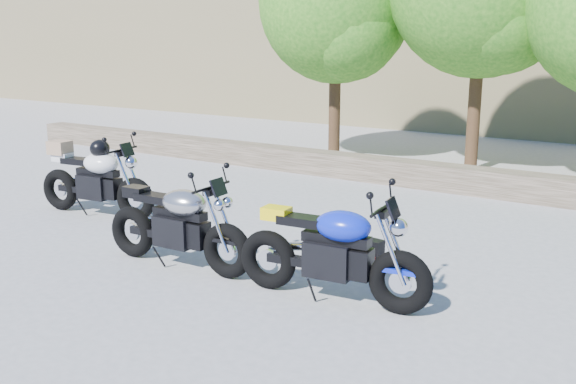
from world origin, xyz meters
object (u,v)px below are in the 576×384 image
object	(u,v)px
backpack	(373,253)
silver_bike	(178,226)
white_bike	(95,178)
blue_bike	(333,253)

from	to	relation	value
backpack	silver_bike	bearing A→B (deg)	-137.14
white_bike	silver_bike	bearing A→B (deg)	-29.06
blue_bike	white_bike	bearing A→B (deg)	162.46
white_bike	blue_bike	distance (m)	5.22
white_bike	backpack	xyz separation A→B (m)	(4.98, 0.31, -0.47)
blue_bike	backpack	size ratio (longest dim) A/B	6.86
silver_bike	blue_bike	bearing A→B (deg)	0.62
blue_bike	backpack	xyz separation A→B (m)	(-0.14, 1.33, -0.41)
silver_bike	backpack	xyz separation A→B (m)	(2.08, 1.45, -0.40)
white_bike	blue_bike	world-z (taller)	white_bike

